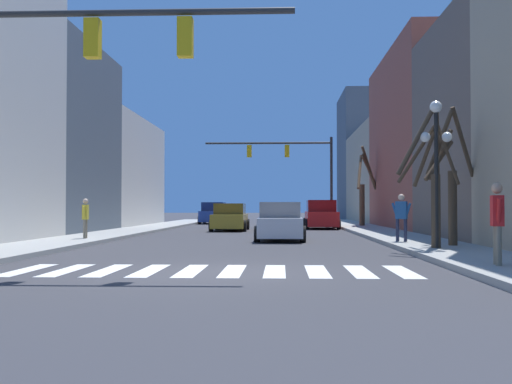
% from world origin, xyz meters
% --- Properties ---
extents(ground_plane, '(240.00, 240.00, 0.00)m').
position_xyz_m(ground_plane, '(0.00, 0.00, 0.00)').
color(ground_plane, '#38383D').
extents(building_row_right, '(6.00, 61.59, 13.75)m').
position_xyz_m(building_row_right, '(10.80, 23.62, 5.64)').
color(building_row_right, tan).
rests_on(building_row_right, ground_plane).
extents(crosswalk_stripes, '(8.55, 2.60, 0.01)m').
position_xyz_m(crosswalk_stripes, '(0.00, 0.34, 0.00)').
color(crosswalk_stripes, white).
rests_on(crosswalk_stripes, ground_plane).
extents(traffic_signal_near, '(6.77, 0.28, 5.94)m').
position_xyz_m(traffic_signal_near, '(-2.91, 0.14, 4.32)').
color(traffic_signal_near, '#2D2D2D').
rests_on(traffic_signal_near, ground_plane).
extents(traffic_signal_far, '(8.70, 0.28, 6.13)m').
position_xyz_m(traffic_signal_far, '(2.24, 28.36, 4.55)').
color(traffic_signal_far, '#2D2D2D').
rests_on(traffic_signal_far, ground_plane).
extents(street_lamp_right_corner, '(0.95, 0.36, 4.38)m').
position_xyz_m(street_lamp_right_corner, '(6.09, 5.49, 3.25)').
color(street_lamp_right_corner, black).
rests_on(street_lamp_right_corner, sidewalk_right).
extents(car_parked_left_near, '(2.14, 4.75, 1.72)m').
position_xyz_m(car_parked_left_near, '(-3.96, 35.64, 0.80)').
color(car_parked_left_near, navy).
rests_on(car_parked_left_near, ground_plane).
extents(car_at_intersection, '(1.99, 4.31, 1.56)m').
position_xyz_m(car_at_intersection, '(1.44, 11.91, 0.73)').
color(car_at_intersection, silver).
rests_on(car_at_intersection, ground_plane).
extents(car_driving_toward_lane, '(2.06, 4.76, 1.56)m').
position_xyz_m(car_driving_toward_lane, '(-1.46, 21.85, 0.73)').
color(car_driving_toward_lane, '#A38423').
rests_on(car_driving_toward_lane, ground_plane).
extents(car_parked_left_far, '(2.12, 4.67, 1.78)m').
position_xyz_m(car_parked_left_far, '(3.97, 24.98, 0.83)').
color(car_parked_left_far, red).
rests_on(car_parked_left_far, ground_plane).
extents(pedestrian_on_left_sidewalk, '(0.30, 0.75, 1.73)m').
position_xyz_m(pedestrian_on_left_sidewalk, '(6.02, 0.32, 1.17)').
color(pedestrian_on_left_sidewalk, '#7A705B').
rests_on(pedestrian_on_left_sidewalk, sidewalk_right).
extents(pedestrian_on_right_sidewalk, '(0.25, 0.67, 1.54)m').
position_xyz_m(pedestrian_on_right_sidewalk, '(-6.10, 10.41, 1.06)').
color(pedestrian_on_right_sidewalk, '#7A705B').
rests_on(pedestrian_on_right_sidewalk, sidewalk_left).
extents(pedestrian_near_right_corner, '(0.67, 0.42, 1.67)m').
position_xyz_m(pedestrian_near_right_corner, '(5.73, 8.86, 1.14)').
color(pedestrian_near_right_corner, '#282D47').
rests_on(pedestrian_near_right_corner, sidewalk_right).
extents(street_tree_right_near, '(2.02, 3.72, 5.23)m').
position_xyz_m(street_tree_right_near, '(6.92, 26.83, 2.57)').
color(street_tree_right_near, brown).
rests_on(street_tree_right_near, sidewalk_right).
extents(street_tree_right_far, '(2.00, 1.79, 4.45)m').
position_xyz_m(street_tree_right_far, '(6.85, 6.85, 2.25)').
color(street_tree_right_far, '#473828').
rests_on(street_tree_right_far, sidewalk_right).
extents(street_tree_left_mid, '(2.09, 1.90, 4.31)m').
position_xyz_m(street_tree_left_mid, '(6.03, 5.76, 2.20)').
color(street_tree_left_mid, '#473828').
rests_on(street_tree_left_mid, sidewalk_right).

